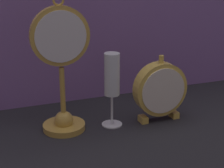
{
  "coord_description": "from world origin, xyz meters",
  "views": [
    {
      "loc": [
        -0.33,
        -0.79,
        0.45
      ],
      "look_at": [
        0.0,
        0.08,
        0.13
      ],
      "focal_mm": 60.0,
      "sensor_mm": 36.0,
      "label": 1
    }
  ],
  "objects": [
    {
      "name": "pocket_watch_on_stand",
      "position": [
        -0.12,
        0.12,
        0.16
      ],
      "size": [
        0.15,
        0.12,
        0.36
      ],
      "color": "gold",
      "rests_on": "ground_plane"
    },
    {
      "name": "mantel_clock_silver",
      "position": [
        0.15,
        0.08,
        0.09
      ],
      "size": [
        0.15,
        0.04,
        0.19
      ],
      "color": "gold",
      "rests_on": "ground_plane"
    },
    {
      "name": "ground_plane",
      "position": [
        0.0,
        0.0,
        0.0
      ],
      "size": [
        4.0,
        4.0,
        0.0
      ],
      "primitive_type": "plane",
      "color": "#232328"
    },
    {
      "name": "champagne_flute",
      "position": [
        0.01,
        0.1,
        0.13
      ],
      "size": [
        0.06,
        0.06,
        0.21
      ],
      "color": "silver",
      "rests_on": "ground_plane"
    }
  ]
}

